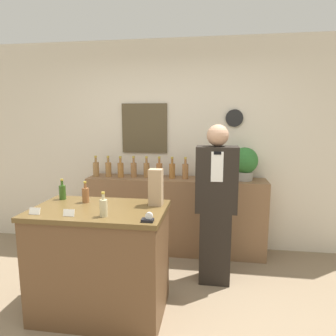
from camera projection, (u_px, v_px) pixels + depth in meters
back_wall at (170, 146)px, 3.95m from camera, size 5.20×0.09×2.70m
back_shelf at (176, 215)px, 3.83m from camera, size 2.24×0.39×0.97m
display_counter at (101, 261)px, 2.62m from camera, size 1.13×0.70×0.96m
shopkeeper at (216, 206)px, 3.07m from camera, size 0.42×0.26×1.65m
potted_plant at (245, 162)px, 3.61m from camera, size 0.32×0.32×0.40m
paper_bag at (156, 187)px, 2.61m from camera, size 0.12×0.10×0.32m
tape_dispenser at (148, 219)px, 2.20m from camera, size 0.09×0.06×0.07m
price_card_left at (35, 211)px, 2.37m from camera, size 0.09×0.02×0.06m
price_card_right at (69, 213)px, 2.32m from camera, size 0.09×0.02×0.06m
counter_bottle_0 at (62, 192)px, 2.81m from camera, size 0.06×0.06×0.19m
counter_bottle_1 at (85, 195)px, 2.70m from camera, size 0.06×0.06×0.19m
counter_bottle_2 at (104, 207)px, 2.31m from camera, size 0.06×0.06×0.19m
shelf_bottle_0 at (96, 169)px, 3.87m from camera, size 0.08×0.08×0.27m
shelf_bottle_1 at (108, 169)px, 3.85m from camera, size 0.08×0.08×0.27m
shelf_bottle_2 at (121, 169)px, 3.82m from camera, size 0.08×0.08×0.27m
shelf_bottle_3 at (134, 169)px, 3.83m from camera, size 0.08×0.08×0.27m
shelf_bottle_4 at (147, 169)px, 3.81m from camera, size 0.08×0.08×0.27m
shelf_bottle_5 at (159, 170)px, 3.78m from camera, size 0.08×0.08×0.27m
shelf_bottle_6 at (172, 170)px, 3.75m from camera, size 0.08×0.08×0.27m
shelf_bottle_7 at (185, 171)px, 3.73m from camera, size 0.08×0.08×0.27m
shelf_bottle_8 at (199, 171)px, 3.68m from camera, size 0.08×0.08×0.27m
shelf_bottle_9 at (212, 171)px, 3.68m from camera, size 0.08×0.08×0.27m
shelf_bottle_10 at (226, 171)px, 3.66m from camera, size 0.08×0.08×0.27m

